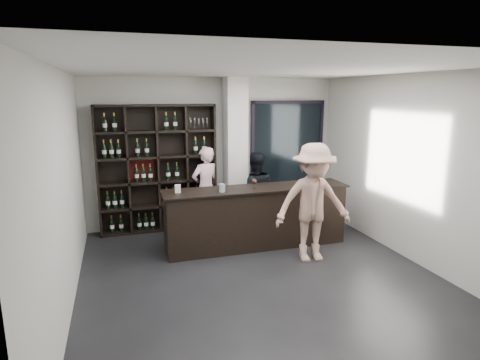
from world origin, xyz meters
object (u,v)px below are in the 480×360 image
object	(u,v)px
tasting_counter	(256,217)
customer	(313,203)
taster_black	(255,193)
wine_shelf	(158,169)
taster_pink	(206,188)

from	to	relation	value
tasting_counter	customer	world-z (taller)	customer
taster_black	customer	xyz separation A→B (m)	(0.44, -1.45, 0.16)
tasting_counter	customer	xyz separation A→B (m)	(0.65, -0.79, 0.41)
wine_shelf	tasting_counter	bearing A→B (deg)	-42.49
wine_shelf	taster_pink	distance (m)	0.98
wine_shelf	taster_black	size ratio (longest dim) A/B	1.55
taster_black	tasting_counter	bearing A→B (deg)	87.02
customer	taster_pink	bearing A→B (deg)	128.95
wine_shelf	tasting_counter	distance (m)	2.14
wine_shelf	taster_pink	bearing A→B (deg)	-10.61
tasting_counter	taster_black	xyz separation A→B (m)	(0.20, 0.66, 0.25)
taster_pink	taster_black	world-z (taller)	taster_pink
wine_shelf	customer	size ratio (longest dim) A/B	1.29
taster_black	customer	bearing A→B (deg)	121.19
taster_pink	taster_black	distance (m)	0.99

